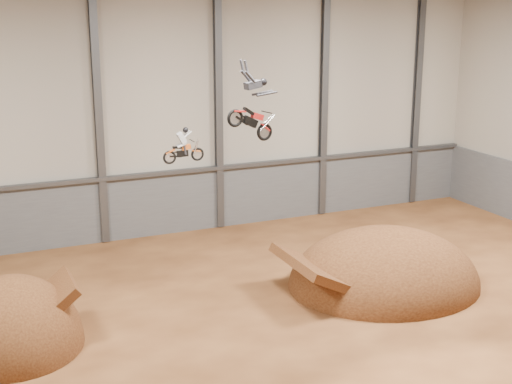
# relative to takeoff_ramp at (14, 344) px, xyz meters

# --- Properties ---
(floor) EXTENTS (40.00, 40.00, 0.00)m
(floor) POSITION_rel_takeoff_ramp_xyz_m (9.14, -4.20, 0.00)
(floor) COLOR #542E16
(floor) RESTS_ON ground
(back_wall) EXTENTS (40.00, 0.10, 14.00)m
(back_wall) POSITION_rel_takeoff_ramp_xyz_m (9.14, 10.80, 7.00)
(back_wall) COLOR #B2AB9D
(back_wall) RESTS_ON ground
(lower_band_back) EXTENTS (39.80, 0.18, 3.50)m
(lower_band_back) POSITION_rel_takeoff_ramp_xyz_m (9.14, 10.70, 1.75)
(lower_band_back) COLOR slate
(lower_band_back) RESTS_ON ground
(steel_rail) EXTENTS (39.80, 0.35, 0.20)m
(steel_rail) POSITION_rel_takeoff_ramp_xyz_m (9.14, 10.55, 3.55)
(steel_rail) COLOR #47494F
(steel_rail) RESTS_ON lower_band_back
(steel_column_2) EXTENTS (0.40, 0.36, 13.90)m
(steel_column_2) POSITION_rel_takeoff_ramp_xyz_m (5.80, 10.60, 7.00)
(steel_column_2) COLOR #47494F
(steel_column_2) RESTS_ON ground
(steel_column_3) EXTENTS (0.40, 0.36, 13.90)m
(steel_column_3) POSITION_rel_takeoff_ramp_xyz_m (12.47, 10.60, 7.00)
(steel_column_3) COLOR #47494F
(steel_column_3) RESTS_ON ground
(steel_column_4) EXTENTS (0.40, 0.36, 13.90)m
(steel_column_4) POSITION_rel_takeoff_ramp_xyz_m (19.14, 10.60, 7.00)
(steel_column_4) COLOR #47494F
(steel_column_4) RESTS_ON ground
(steel_column_5) EXTENTS (0.40, 0.36, 13.90)m
(steel_column_5) POSITION_rel_takeoff_ramp_xyz_m (25.80, 10.60, 7.00)
(steel_column_5) COLOR #47494F
(steel_column_5) RESTS_ON ground
(takeoff_ramp) EXTENTS (5.28, 6.10, 5.28)m
(takeoff_ramp) POSITION_rel_takeoff_ramp_xyz_m (0.00, 0.00, 0.00)
(takeoff_ramp) COLOR #3F200F
(takeoff_ramp) RESTS_ON ground
(landing_ramp) EXTENTS (9.04, 8.00, 5.22)m
(landing_ramp) POSITION_rel_takeoff_ramp_xyz_m (16.28, -0.64, 0.00)
(landing_ramp) COLOR #3F200F
(landing_ramp) RESTS_ON ground
(fmx_rider_a) EXTENTS (1.84, 0.69, 1.68)m
(fmx_rider_a) POSITION_rel_takeoff_ramp_xyz_m (7.60, 1.91, 6.86)
(fmx_rider_a) COLOR #CA581B
(fmx_rider_b) EXTENTS (3.75, 1.39, 3.48)m
(fmx_rider_b) POSITION_rel_takeoff_ramp_xyz_m (9.07, -1.48, 8.98)
(fmx_rider_b) COLOR red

